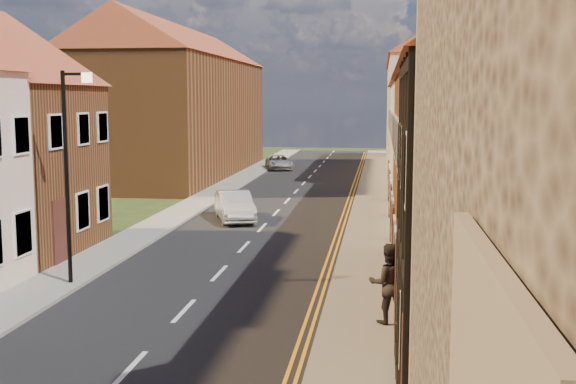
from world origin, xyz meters
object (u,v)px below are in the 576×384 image
object	(u,v)px
pedestrian_right	(388,283)
car_mid	(235,206)
lamppost	(69,163)
car_distant	(279,162)

from	to	relation	value
pedestrian_right	car_mid	bearing A→B (deg)	-74.62
lamppost	pedestrian_right	world-z (taller)	lamppost
car_mid	car_distant	distance (m)	23.31
car_distant	pedestrian_right	bearing A→B (deg)	-92.72
lamppost	car_distant	distance (m)	35.04
lamppost	car_mid	xyz separation A→B (m)	(2.31, 11.63, -2.89)
lamppost	car_distant	world-z (taller)	lamppost
car_distant	lamppost	bearing A→B (deg)	-106.26
car_distant	car_mid	bearing A→B (deg)	-101.35
lamppost	car_distant	size ratio (longest dim) A/B	1.53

